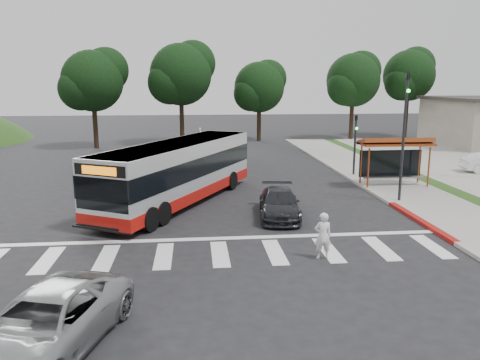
{
  "coord_description": "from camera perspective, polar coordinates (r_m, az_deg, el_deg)",
  "views": [
    {
      "loc": [
        -0.85,
        -20.9,
        6.04
      ],
      "look_at": [
        1.25,
        0.28,
        1.6
      ],
      "focal_mm": 35.0,
      "sensor_mm": 36.0,
      "label": 1
    }
  ],
  "objects": [
    {
      "name": "tree_north_a",
      "position": [
        46.99,
        -7.14,
        12.77
      ],
      "size": [
        6.6,
        6.15,
        10.17
      ],
      "color": "black",
      "rests_on": "ground"
    },
    {
      "name": "pedestrian",
      "position": [
        16.57,
        10.06,
        -6.72
      ],
      "size": [
        0.61,
        0.4,
        1.67
      ],
      "primitive_type": "imported",
      "rotation": [
        0.0,
        0.0,
        3.15
      ],
      "color": "white",
      "rests_on": "ground"
    },
    {
      "name": "tree_north_c",
      "position": [
        45.87,
        -17.43,
        11.57
      ],
      "size": [
        6.16,
        5.74,
        9.3
      ],
      "color": "black",
      "rests_on": "ground"
    },
    {
      "name": "curb_east_red",
      "position": [
        22.13,
        21.09,
        -4.66
      ],
      "size": [
        0.32,
        6.0,
        0.15
      ],
      "primitive_type": "cube",
      "color": "maroon",
      "rests_on": "ground"
    },
    {
      "name": "transit_bus",
      "position": [
        23.85,
        -7.46,
        0.84
      ],
      "size": [
        8.0,
        11.85,
        3.11
      ],
      "primitive_type": null,
      "rotation": [
        0.0,
        0.0,
        -0.49
      ],
      "color": "silver",
      "rests_on": "ground"
    },
    {
      "name": "sidewalk_east",
      "position": [
        31.8,
        16.33,
        0.46
      ],
      "size": [
        4.0,
        40.0,
        0.12
      ],
      "primitive_type": "cube",
      "color": "gray",
      "rests_on": "ground"
    },
    {
      "name": "tree_ne_b",
      "position": [
        56.31,
        19.94,
        11.99
      ],
      "size": [
        6.16,
        5.74,
        10.02
      ],
      "color": "black",
      "rests_on": "ground"
    },
    {
      "name": "silver_suv_south",
      "position": [
        11.87,
        -22.65,
        -15.88
      ],
      "size": [
        3.7,
        5.53,
        1.41
      ],
      "primitive_type": "imported",
      "rotation": [
        0.0,
        0.0,
        -0.29
      ],
      "color": "#959899",
      "rests_on": "ground"
    },
    {
      "name": "traffic_signal_ne_tall",
      "position": [
        24.81,
        19.39,
        6.12
      ],
      "size": [
        0.18,
        0.37,
        6.5
      ],
      "color": "black",
      "rests_on": "ground"
    },
    {
      "name": "ground",
      "position": [
        21.77,
        -3.21,
        -4.34
      ],
      "size": [
        140.0,
        140.0,
        0.0
      ],
      "primitive_type": "plane",
      "color": "black",
      "rests_on": "ground"
    },
    {
      "name": "bus_shelter",
      "position": [
        28.73,
        18.36,
        3.8
      ],
      "size": [
        4.2,
        1.6,
        2.86
      ],
      "color": "#8C3917",
      "rests_on": "sidewalk_east"
    },
    {
      "name": "crosswalk_ladder",
      "position": [
        17.03,
        -2.46,
        -8.98
      ],
      "size": [
        18.0,
        2.6,
        0.01
      ],
      "primitive_type": "cube",
      "color": "silver",
      "rests_on": "ground"
    },
    {
      "name": "curb_east",
      "position": [
        31.11,
        12.91,
        0.42
      ],
      "size": [
        0.3,
        40.0,
        0.15
      ],
      "primitive_type": "cube",
      "color": "#9E9991",
      "rests_on": "ground"
    },
    {
      "name": "tree_ne_a",
      "position": [
        51.81,
        13.71,
        11.84
      ],
      "size": [
        6.16,
        5.74,
        9.3
      ],
      "color": "black",
      "rests_on": "parking_lot"
    },
    {
      "name": "dark_sedan",
      "position": [
        21.46,
        4.8,
        -2.86
      ],
      "size": [
        2.28,
        4.52,
        1.26
      ],
      "primitive_type": "imported",
      "rotation": [
        0.0,
        0.0,
        -0.12
      ],
      "color": "black",
      "rests_on": "ground"
    },
    {
      "name": "tree_north_b",
      "position": [
        49.45,
        2.43,
        11.33
      ],
      "size": [
        5.72,
        5.33,
        8.43
      ],
      "color": "black",
      "rests_on": "ground"
    },
    {
      "name": "traffic_signal_ne_short",
      "position": [
        31.4,
        13.87,
        4.92
      ],
      "size": [
        0.18,
        0.37,
        4.0
      ],
      "color": "black",
      "rests_on": "ground"
    }
  ]
}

